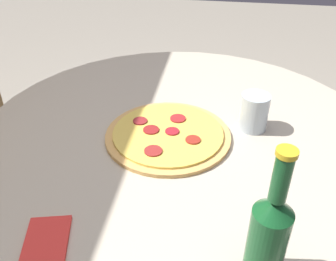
% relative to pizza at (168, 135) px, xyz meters
% --- Properties ---
extents(table, '(1.04, 1.04, 0.75)m').
position_rel_pizza_xyz_m(table, '(0.03, -0.03, -0.21)').
color(table, '#B2A893').
rests_on(table, ground_plane).
extents(pizza, '(0.31, 0.31, 0.02)m').
position_rel_pizza_xyz_m(pizza, '(0.00, 0.00, 0.00)').
color(pizza, tan).
rests_on(pizza, table).
extents(beer_bottle, '(0.06, 0.06, 0.25)m').
position_rel_pizza_xyz_m(beer_bottle, '(-0.36, -0.21, 0.09)').
color(beer_bottle, '#144C23').
rests_on(beer_bottle, table).
extents(drinking_glass, '(0.07, 0.07, 0.09)m').
position_rel_pizza_xyz_m(drinking_glass, '(0.08, -0.21, 0.04)').
color(drinking_glass, '#ADBCC6').
rests_on(drinking_glass, table).
extents(napkin, '(0.14, 0.10, 0.01)m').
position_rel_pizza_xyz_m(napkin, '(-0.36, 0.16, -0.00)').
color(napkin, red).
rests_on(napkin, table).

